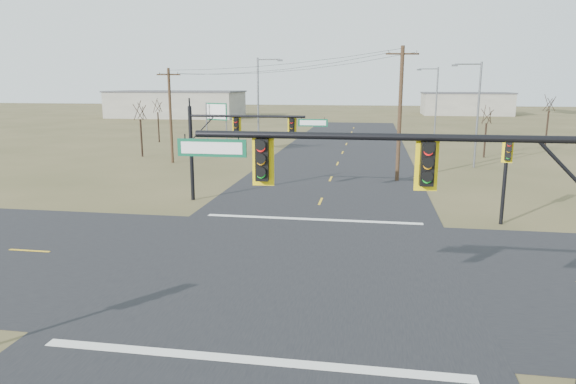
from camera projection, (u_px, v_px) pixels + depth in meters
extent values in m
plane|color=brown|center=(291.00, 266.00, 21.27)|extent=(320.00, 320.00, 0.00)
cube|color=black|center=(291.00, 266.00, 21.27)|extent=(160.00, 14.00, 0.02)
cube|color=black|center=(291.00, 266.00, 21.26)|extent=(14.00, 160.00, 0.02)
cube|color=silver|center=(249.00, 360.00, 14.02)|extent=(12.00, 0.40, 0.01)
cube|color=silver|center=(312.00, 219.00, 28.50)|extent=(12.00, 0.40, 0.01)
cylinder|color=black|center=(392.00, 137.00, 12.16)|extent=(9.70, 0.17, 0.17)
cube|color=#0B5133|center=(212.00, 148.00, 12.94)|extent=(1.80, 0.05, 0.45)
cylinder|color=black|center=(191.00, 154.00, 32.76)|extent=(0.24, 0.24, 6.04)
cylinder|color=black|center=(247.00, 116.00, 31.68)|extent=(7.33, 0.16, 0.16)
cube|color=#0B5133|center=(313.00, 123.00, 31.10)|extent=(1.80, 0.05, 0.45)
cylinder|color=black|center=(504.00, 183.00, 27.16)|extent=(0.20, 0.20, 4.55)
cylinder|color=#412D1C|center=(400.00, 115.00, 38.88)|extent=(0.29, 0.29, 10.16)
cube|color=#412D1C|center=(403.00, 54.00, 37.95)|extent=(2.46, 0.63, 0.12)
cylinder|color=#412D1C|center=(171.00, 116.00, 47.99)|extent=(0.25, 0.25, 8.81)
cube|color=#412D1C|center=(169.00, 75.00, 47.20)|extent=(2.08, 0.79, 0.12)
cylinder|color=slate|center=(207.00, 129.00, 54.55)|extent=(0.14, 0.14, 5.41)
cylinder|color=slate|center=(226.00, 129.00, 54.21)|extent=(0.14, 0.14, 5.41)
cube|color=#0B5133|center=(216.00, 112.00, 54.01)|extent=(2.67, 1.23, 1.80)
cylinder|color=slate|center=(478.00, 116.00, 45.17)|extent=(0.19, 0.19, 9.26)
cylinder|color=slate|center=(468.00, 64.00, 44.43)|extent=(2.22, 0.11, 0.11)
cube|color=slate|center=(455.00, 65.00, 44.62)|extent=(0.52, 0.25, 0.17)
cylinder|color=slate|center=(436.00, 106.00, 62.58)|extent=(0.19, 0.19, 9.33)
cylinder|color=slate|center=(429.00, 69.00, 61.83)|extent=(2.24, 0.11, 0.11)
cube|color=slate|center=(419.00, 70.00, 62.03)|extent=(0.55, 0.34, 0.17)
cylinder|color=slate|center=(258.00, 106.00, 55.52)|extent=(0.20, 0.20, 10.10)
cylinder|color=slate|center=(269.00, 59.00, 54.32)|extent=(2.42, 0.12, 0.12)
cube|color=slate|center=(280.00, 60.00, 54.14)|extent=(0.58, 0.30, 0.18)
cylinder|color=black|center=(141.00, 138.00, 52.67)|extent=(0.19, 0.19, 3.83)
cylinder|color=black|center=(159.00, 127.00, 65.69)|extent=(0.18, 0.18, 3.83)
cylinder|color=black|center=(485.00, 140.00, 52.05)|extent=(0.18, 0.18, 3.48)
cylinder|color=black|center=(547.00, 130.00, 59.05)|extent=(0.19, 0.19, 4.31)
cube|color=#A39F91|center=(177.00, 105.00, 113.90)|extent=(28.00, 14.00, 5.50)
cube|color=#A39F91|center=(465.00, 104.00, 122.96)|extent=(20.00, 12.00, 5.00)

